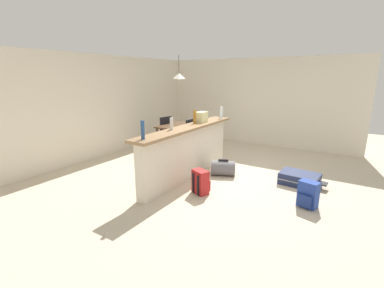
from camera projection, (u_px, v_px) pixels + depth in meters
ground_plane at (212, 175)px, 5.59m from camera, size 13.00×13.00×0.05m
wall_back at (108, 106)px, 6.85m from camera, size 6.60×0.10×2.50m
wall_right at (252, 102)px, 7.94m from camera, size 0.10×6.00×2.50m
partition_half_wall at (188, 153)px, 5.31m from camera, size 2.80×0.20×0.98m
bar_countertop at (188, 128)px, 5.18m from camera, size 2.96×0.40×0.05m
bottle_blue at (143, 130)px, 4.10m from camera, size 0.06×0.06×0.29m
bottle_white at (172, 124)px, 4.85m from camera, size 0.06×0.06×0.22m
bottle_amber at (195, 117)px, 5.48m from camera, size 0.06×0.06×0.28m
bottle_clear at (221, 113)px, 6.13m from camera, size 0.07×0.07×0.27m
grocery_bag at (201, 117)px, 5.64m from camera, size 0.26×0.18×0.22m
dining_table at (179, 128)px, 7.03m from camera, size 1.10×0.80×0.74m
dining_chair_near_partition at (194, 136)px, 6.79m from camera, size 0.42×0.42×0.93m
dining_chair_far_side at (164, 131)px, 7.31m from camera, size 0.47×0.47×0.93m
pendant_lamp at (179, 76)px, 6.78m from camera, size 0.34×0.34×0.63m
suitcase_flat_navy at (300, 179)px, 5.02m from camera, size 0.54×0.85×0.22m
backpack_blue at (308, 195)px, 4.12m from camera, size 0.29×0.32×0.42m
duffel_bag_grey at (223, 168)px, 5.48m from camera, size 0.47×0.56×0.34m
backpack_red at (201, 182)px, 4.62m from camera, size 0.31×0.33×0.42m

